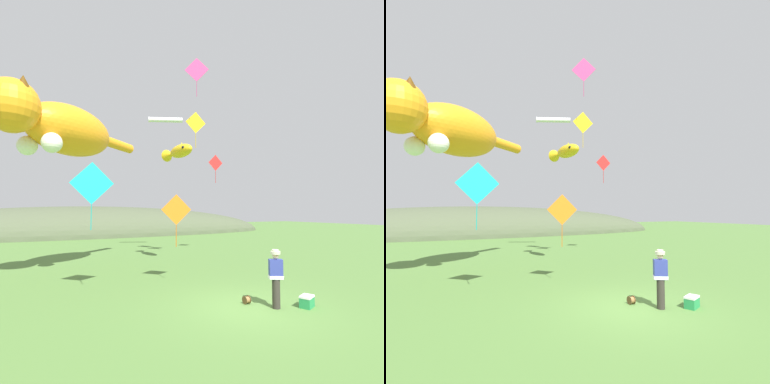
# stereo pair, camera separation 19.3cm
# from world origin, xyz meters

# --- Properties ---
(ground_plane) EXTENTS (120.00, 120.00, 0.00)m
(ground_plane) POSITION_xyz_m (0.00, 0.00, 0.00)
(ground_plane) COLOR #517A38
(distant_hill_ridge) EXTENTS (50.31, 11.80, 7.14)m
(distant_hill_ridge) POSITION_xyz_m (0.00, 31.41, 0.00)
(distant_hill_ridge) COLOR #4C563D
(distant_hill_ridge) RESTS_ON ground
(festival_attendant) EXTENTS (0.49, 0.43, 1.77)m
(festival_attendant) POSITION_xyz_m (0.68, -0.36, 0.95)
(festival_attendant) COLOR #332D28
(festival_attendant) RESTS_ON ground
(kite_spool) EXTENTS (0.17, 0.26, 0.26)m
(kite_spool) POSITION_xyz_m (0.13, 0.40, 0.13)
(kite_spool) COLOR olive
(kite_spool) RESTS_ON ground
(picnic_cooler) EXTENTS (0.58, 0.49, 0.36)m
(picnic_cooler) POSITION_xyz_m (1.58, -0.71, 0.18)
(picnic_cooler) COLOR #268C4C
(picnic_cooler) RESTS_ON ground
(kite_giant_cat) EXTENTS (7.37, 6.62, 2.79)m
(kite_giant_cat) POSITION_xyz_m (-5.14, 7.39, 6.81)
(kite_giant_cat) COLOR orange
(kite_fish_windsock) EXTENTS (1.00, 2.75, 0.83)m
(kite_fish_windsock) POSITION_xyz_m (0.97, 7.62, 6.28)
(kite_fish_windsock) COLOR gold
(kite_tube_streamer) EXTENTS (2.45, 1.34, 0.44)m
(kite_tube_streamer) POSITION_xyz_m (2.19, 12.68, 9.68)
(kite_tube_streamer) COLOR white
(kite_diamond_pink) EXTENTS (1.22, 0.74, 2.31)m
(kite_diamond_pink) POSITION_xyz_m (2.08, 7.48, 11.20)
(kite_diamond_pink) COLOR #E53F8C
(kite_diamond_gold) EXTENTS (1.33, 0.11, 2.23)m
(kite_diamond_gold) POSITION_xyz_m (2.50, 8.42, 8.36)
(kite_diamond_gold) COLOR yellow
(kite_diamond_red) EXTENTS (1.17, 0.04, 2.07)m
(kite_diamond_red) POSITION_xyz_m (5.50, 11.01, 6.47)
(kite_diamond_red) COLOR red
(kite_diamond_teal) EXTENTS (1.50, 0.21, 2.41)m
(kite_diamond_teal) POSITION_xyz_m (-4.23, 3.52, 3.94)
(kite_diamond_teal) COLOR #19BFBF
(kite_diamond_orange) EXTENTS (1.24, 0.27, 2.16)m
(kite_diamond_orange) POSITION_xyz_m (-0.82, 3.83, 3.01)
(kite_diamond_orange) COLOR orange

